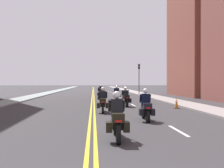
% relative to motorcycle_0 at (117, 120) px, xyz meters
% --- Properties ---
extents(ground_plane, '(264.00, 264.00, 0.00)m').
position_rel_motorcycle_0_xyz_m(ground_plane, '(-0.85, 41.52, -0.66)').
color(ground_plane, '#313032').
extents(sidewalk_left, '(2.41, 144.00, 0.12)m').
position_rel_motorcycle_0_xyz_m(sidewalk_left, '(-9.01, 41.52, -0.60)').
color(sidewalk_left, gray).
rests_on(sidewalk_left, ground).
extents(sidewalk_right, '(2.41, 144.00, 0.12)m').
position_rel_motorcycle_0_xyz_m(sidewalk_right, '(7.30, 41.52, -0.60)').
color(sidewalk_right, gray).
rests_on(sidewalk_right, ground).
extents(centreline_yellow_inner, '(0.12, 132.00, 0.01)m').
position_rel_motorcycle_0_xyz_m(centreline_yellow_inner, '(-0.97, 41.52, -0.66)').
color(centreline_yellow_inner, yellow).
rests_on(centreline_yellow_inner, ground).
extents(centreline_yellow_outer, '(0.12, 132.00, 0.01)m').
position_rel_motorcycle_0_xyz_m(centreline_yellow_outer, '(-0.73, 41.52, -0.66)').
color(centreline_yellow_outer, yellow).
rests_on(centreline_yellow_outer, ground).
extents(lane_dashes_white, '(0.14, 56.40, 0.01)m').
position_rel_motorcycle_0_xyz_m(lane_dashes_white, '(2.62, 22.52, -0.66)').
color(lane_dashes_white, silver).
rests_on(lane_dashes_white, ground).
extents(motorcycle_0, '(0.77, 2.20, 1.66)m').
position_rel_motorcycle_0_xyz_m(motorcycle_0, '(0.00, 0.00, 0.00)').
color(motorcycle_0, black).
rests_on(motorcycle_0, ground).
extents(motorcycle_1, '(0.78, 2.12, 1.65)m').
position_rel_motorcycle_0_xyz_m(motorcycle_1, '(1.86, 4.27, -0.01)').
color(motorcycle_1, black).
rests_on(motorcycle_1, ground).
extents(motorcycle_2, '(0.78, 2.14, 1.66)m').
position_rel_motorcycle_0_xyz_m(motorcycle_2, '(-0.19, 8.09, -0.01)').
color(motorcycle_2, black).
rests_on(motorcycle_2, ground).
extents(motorcycle_3, '(0.78, 2.25, 1.60)m').
position_rel_motorcycle_0_xyz_m(motorcycle_3, '(1.81, 12.21, -0.02)').
color(motorcycle_3, black).
rests_on(motorcycle_3, ground).
extents(motorcycle_4, '(0.78, 2.27, 1.65)m').
position_rel_motorcycle_0_xyz_m(motorcycle_4, '(-0.04, 15.88, 0.00)').
color(motorcycle_4, black).
rests_on(motorcycle_4, ground).
extents(motorcycle_5, '(0.78, 2.12, 1.61)m').
position_rel_motorcycle_0_xyz_m(motorcycle_5, '(1.79, 19.98, 0.01)').
color(motorcycle_5, black).
rests_on(motorcycle_5, ground).
extents(motorcycle_6, '(0.77, 2.16, 1.60)m').
position_rel_motorcycle_0_xyz_m(motorcycle_6, '(0.03, 23.35, -0.01)').
color(motorcycle_6, black).
rests_on(motorcycle_6, ground).
extents(traffic_cone_0, '(0.36, 0.36, 0.81)m').
position_rel_motorcycle_0_xyz_m(traffic_cone_0, '(5.45, 10.40, -0.26)').
color(traffic_cone_0, black).
rests_on(traffic_cone_0, ground).
extents(traffic_light_far, '(0.28, 0.38, 4.92)m').
position_rel_motorcycle_0_xyz_m(traffic_light_far, '(6.50, 32.52, 2.72)').
color(traffic_light_far, black).
rests_on(traffic_light_far, ground).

